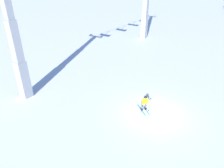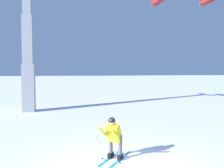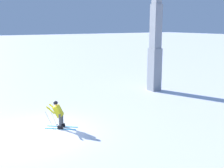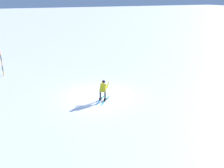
{
  "view_description": "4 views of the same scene",
  "coord_description": "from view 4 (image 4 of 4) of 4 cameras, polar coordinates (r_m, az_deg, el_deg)",
  "views": [
    {
      "loc": [
        -13.29,
        -4.95,
        10.0
      ],
      "look_at": [
        -0.8,
        3.57,
        1.95
      ],
      "focal_mm": 33.51,
      "sensor_mm": 36.0,
      "label": 1
    },
    {
      "loc": [
        -1.68,
        -6.12,
        2.92
      ],
      "look_at": [
        0.46,
        3.76,
        2.33
      ],
      "focal_mm": 35.73,
      "sensor_mm": 36.0,
      "label": 2
    },
    {
      "loc": [
        13.33,
        -4.32,
        5.31
      ],
      "look_at": [
        -0.07,
        4.1,
        1.98
      ],
      "focal_mm": 45.9,
      "sensor_mm": 36.0,
      "label": 3
    },
    {
      "loc": [
        5.34,
        15.82,
        7.08
      ],
      "look_at": [
        -0.05,
        2.66,
        1.83
      ],
      "focal_mm": 39.0,
      "sensor_mm": 36.0,
      "label": 4
    }
  ],
  "objects": [
    {
      "name": "trail_marker_pole",
      "position": [
        24.24,
        -24.47,
        4.67
      ],
      "size": [
        0.07,
        0.28,
        2.45
      ],
      "color": "orange",
      "rests_on": "ground_plane"
    },
    {
      "name": "skier_carving_main",
      "position": [
        17.12,
        -2.06,
        -1.18
      ],
      "size": [
        1.42,
        1.57,
        1.56
      ],
      "color": "#198CCC",
      "rests_on": "ground_plane"
    },
    {
      "name": "ground_plane",
      "position": [
        18.13,
        -3.33,
        -2.74
      ],
      "size": [
        260.0,
        260.0,
        0.0
      ],
      "primitive_type": "plane",
      "color": "white"
    }
  ]
}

